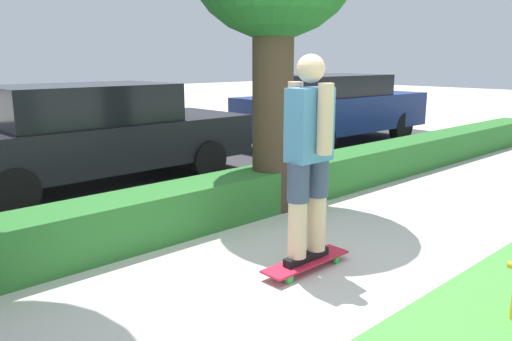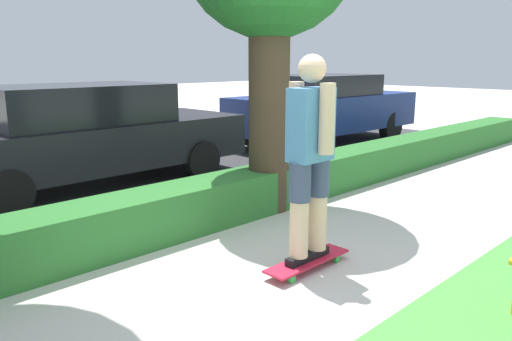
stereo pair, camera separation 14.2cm
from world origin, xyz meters
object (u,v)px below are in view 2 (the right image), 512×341
object	(u,v)px
skateboard	(308,261)
parked_car_rear	(325,107)
parked_car_middle	(86,134)
skater_person	(310,154)

from	to	relation	value
skateboard	parked_car_rear	world-z (taller)	parked_car_rear
skateboard	parked_car_middle	world-z (taller)	parked_car_middle
parked_car_middle	parked_car_rear	xyz separation A→B (m)	(5.54, -0.08, 0.04)
parked_car_middle	parked_car_rear	size ratio (longest dim) A/B	1.02
parked_car_rear	skater_person	bearing A→B (deg)	-141.65
skater_person	parked_car_rear	world-z (taller)	skater_person
skater_person	parked_car_rear	bearing A→B (deg)	36.92
skateboard	parked_car_middle	distance (m)	4.32
parked_car_middle	parked_car_rear	distance (m)	5.54
skateboard	skater_person	size ratio (longest dim) A/B	0.51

